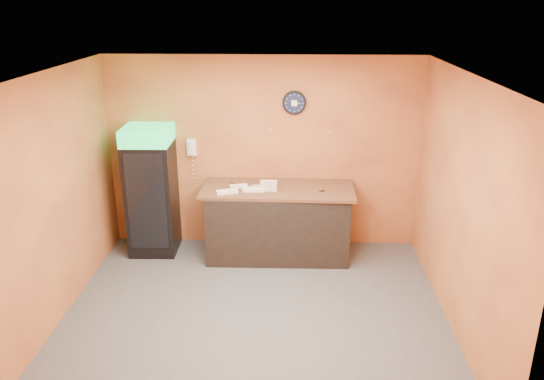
{
  "coord_description": "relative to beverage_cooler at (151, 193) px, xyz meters",
  "views": [
    {
      "loc": [
        0.41,
        -5.39,
        3.54
      ],
      "look_at": [
        0.18,
        0.6,
        1.35
      ],
      "focal_mm": 35.0,
      "sensor_mm": 36.0,
      "label": 1
    }
  ],
  "objects": [
    {
      "name": "back_wall",
      "position": [
        1.59,
        0.39,
        0.49
      ],
      "size": [
        4.5,
        0.02,
        2.8
      ],
      "primitive_type": "cube",
      "color": "orange",
      "rests_on": "floor"
    },
    {
      "name": "wrapped_sandwich_right",
      "position": [
        1.26,
        -0.04,
        0.13
      ],
      "size": [
        0.27,
        0.17,
        0.04
      ],
      "primitive_type": "cube",
      "rotation": [
        0.0,
        0.0,
        0.29
      ],
      "color": "white",
      "rests_on": "butcher_paper"
    },
    {
      "name": "kitchen_tool",
      "position": [
        1.59,
        0.02,
        0.15
      ],
      "size": [
        0.06,
        0.06,
        0.06
      ],
      "primitive_type": "cylinder",
      "color": "silver",
      "rests_on": "butcher_paper"
    },
    {
      "name": "wall_phone",
      "position": [
        0.55,
        0.34,
        0.58
      ],
      "size": [
        0.13,
        0.11,
        0.24
      ],
      "color": "white",
      "rests_on": "back_wall"
    },
    {
      "name": "butcher_paper",
      "position": [
        1.81,
        -0.05,
        0.1
      ],
      "size": [
        2.15,
        0.93,
        0.04
      ],
      "primitive_type": "cube",
      "rotation": [
        0.0,
        0.0,
        -0.02
      ],
      "color": "brown",
      "rests_on": "prep_counter"
    },
    {
      "name": "wrapped_sandwich_left",
      "position": [
        1.13,
        -0.28,
        0.14
      ],
      "size": [
        0.31,
        0.2,
        0.04
      ],
      "primitive_type": "cube",
      "rotation": [
        0.0,
        0.0,
        0.34
      ],
      "color": "white",
      "rests_on": "butcher_paper"
    },
    {
      "name": "ceiling",
      "position": [
        1.59,
        -1.61,
        1.89
      ],
      "size": [
        4.5,
        4.0,
        0.02
      ],
      "primitive_type": "cube",
      "color": "white",
      "rests_on": "back_wall"
    },
    {
      "name": "right_wall",
      "position": [
        3.84,
        -1.61,
        0.49
      ],
      "size": [
        0.02,
        4.0,
        2.8
      ],
      "primitive_type": "cube",
      "color": "orange",
      "rests_on": "floor"
    },
    {
      "name": "prep_counter",
      "position": [
        1.81,
        -0.05,
        -0.42
      ],
      "size": [
        1.98,
        0.9,
        0.99
      ],
      "primitive_type": "cube",
      "rotation": [
        0.0,
        0.0,
        0.01
      ],
      "color": "black",
      "rests_on": "floor"
    },
    {
      "name": "floor",
      "position": [
        1.59,
        -1.61,
        -0.91
      ],
      "size": [
        4.5,
        4.5,
        0.0
      ],
      "primitive_type": "plane",
      "color": "#47474C",
      "rests_on": "ground"
    },
    {
      "name": "left_wall",
      "position": [
        -0.66,
        -1.61,
        0.49
      ],
      "size": [
        0.02,
        4.0,
        2.8
      ],
      "primitive_type": "cube",
      "color": "orange",
      "rests_on": "floor"
    },
    {
      "name": "wrapped_sandwich_mid",
      "position": [
        1.48,
        -0.18,
        0.14
      ],
      "size": [
        0.31,
        0.13,
        0.04
      ],
      "primitive_type": "cube",
      "rotation": [
        0.0,
        0.0,
        0.05
      ],
      "color": "white",
      "rests_on": "butcher_paper"
    },
    {
      "name": "wall_clock",
      "position": [
        2.02,
        0.36,
        1.24
      ],
      "size": [
        0.33,
        0.06,
        0.33
      ],
      "color": "black",
      "rests_on": "back_wall"
    },
    {
      "name": "beverage_cooler",
      "position": [
        0.0,
        0.0,
        0.0
      ],
      "size": [
        0.67,
        0.68,
        1.86
      ],
      "rotation": [
        0.0,
        0.0,
        0.02
      ],
      "color": "black",
      "rests_on": "floor"
    },
    {
      "name": "sub_roll_stack",
      "position": [
        1.69,
        -0.16,
        0.19
      ],
      "size": [
        0.23,
        0.09,
        0.15
      ],
      "rotation": [
        0.0,
        0.0,
        -0.04
      ],
      "color": "#F7E6C0",
      "rests_on": "butcher_paper"
    }
  ]
}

